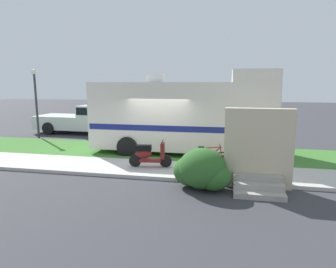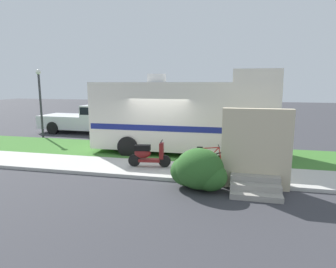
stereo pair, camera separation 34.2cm
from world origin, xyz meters
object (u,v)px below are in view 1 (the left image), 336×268
object	(u,v)px
bottle_spare	(234,169)
street_lamp_post	(36,97)
scooter	(149,154)
bicycle	(207,160)
bottle_green	(262,174)
motorhome_rv	(184,115)
pickup_truck_near	(89,118)

from	to	relation	value
bottle_spare	street_lamp_post	bearing A→B (deg)	156.17
scooter	bottle_spare	world-z (taller)	scooter
scooter	bicycle	xyz separation A→B (m)	(2.08, -0.04, -0.08)
scooter	bottle_green	world-z (taller)	scooter
motorhome_rv	bicycle	size ratio (longest dim) A/B	4.49
pickup_truck_near	bottle_green	xyz separation A→B (m)	(9.60, -7.32, -0.73)
bicycle	street_lamp_post	xyz separation A→B (m)	(-9.85, 4.76, 1.88)
bicycle	pickup_truck_near	xyz separation A→B (m)	(-7.80, 6.88, 0.46)
bottle_green	street_lamp_post	world-z (taller)	street_lamp_post
bicycle	street_lamp_post	distance (m)	11.10
bottle_spare	street_lamp_post	xyz separation A→B (m)	(-10.80, 4.77, 2.15)
pickup_truck_near	bottle_green	world-z (taller)	pickup_truck_near
scooter	bottle_green	distance (m)	3.93
scooter	street_lamp_post	xyz separation A→B (m)	(-7.76, 4.72, 1.80)
motorhome_rv	bicycle	xyz separation A→B (m)	(1.18, -2.76, -1.24)
pickup_truck_near	bottle_green	distance (m)	12.10
scooter	bottle_green	xyz separation A→B (m)	(3.89, -0.47, -0.35)
bicycle	bottle_green	distance (m)	1.88
motorhome_rv	street_lamp_post	world-z (taller)	street_lamp_post
scooter	bottle_spare	size ratio (longest dim) A/B	5.94
bottle_green	bicycle	bearing A→B (deg)	166.39
bottle_green	street_lamp_post	bearing A→B (deg)	155.98
scooter	pickup_truck_near	xyz separation A→B (m)	(-5.71, 6.85, 0.38)
motorhome_rv	bottle_spare	xyz separation A→B (m)	(2.13, -2.77, -1.51)
scooter	bottle_green	size ratio (longest dim) A/B	6.27
bottle_spare	motorhome_rv	bearing A→B (deg)	127.56
bottle_green	motorhome_rv	bearing A→B (deg)	133.02
bottle_green	bottle_spare	bearing A→B (deg)	153.56
motorhome_rv	bottle_green	distance (m)	4.63
bicycle	pickup_truck_near	distance (m)	10.41
scooter	motorhome_rv	bearing A→B (deg)	71.62
bicycle	pickup_truck_near	bearing A→B (deg)	138.56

